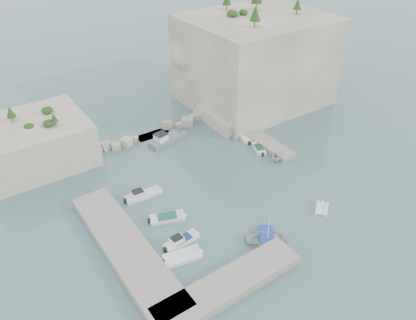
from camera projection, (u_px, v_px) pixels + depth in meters
ground at (232, 196)px, 58.19m from camera, size 400.00×400.00×0.00m
cliff_east at (255, 60)px, 79.96m from camera, size 26.00×22.00×17.00m
cliff_terrace at (229, 116)px, 75.89m from camera, size 8.00×10.00×2.50m
outcrop_west at (35, 142)px, 63.85m from camera, size 16.00×14.00×7.00m
quay_west at (126, 248)px, 49.19m from camera, size 5.00×24.00×1.10m
quay_south at (229, 284)px, 44.65m from camera, size 18.00×4.00×1.10m
ledge_east at (258, 137)px, 71.15m from camera, size 3.00×16.00×0.80m
breakwater at (153, 131)px, 72.33m from camera, size 28.00×3.00×1.40m
motorboat_d at (182, 243)px, 50.66m from camera, size 5.29×1.90×1.40m
motorboat_a at (144, 196)px, 58.21m from camera, size 5.94×2.18×1.40m
motorboat_c at (167, 219)px, 54.23m from camera, size 5.40×3.40×0.70m
motorboat_e at (183, 258)px, 48.52m from camera, size 5.33×2.98×0.70m
rowboat at (267, 242)px, 50.79m from camera, size 6.67×6.23×1.13m
inflatable_dinghy at (322, 210)px, 55.81m from camera, size 3.41×3.08×0.44m
tender_east_a at (277, 159)px, 66.10m from camera, size 4.24×3.88×1.89m
tender_east_b at (259, 150)px, 68.49m from camera, size 2.88×4.40×0.70m
tender_east_c at (245, 139)px, 71.46m from camera, size 2.48×4.47×0.70m
tender_east_d at (237, 135)px, 72.62m from camera, size 4.40×2.10×1.64m
work_boat at (168, 141)px, 70.82m from camera, size 7.91×3.68×2.20m
rowboat_mast at (269, 226)px, 49.30m from camera, size 0.10×0.10×4.20m
vegetation at (231, 14)px, 73.20m from camera, size 53.48×13.88×13.40m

